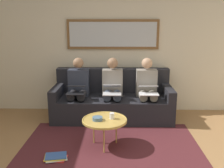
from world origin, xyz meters
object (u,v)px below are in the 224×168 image
Objects in this scene: laptop_silver at (112,89)px; magazine_stack at (56,157)px; couch at (112,101)px; framed_mirror at (113,34)px; person_middle at (112,87)px; coffee_table at (105,120)px; person_left at (147,87)px; laptop_white at (148,90)px; laptop_black at (76,89)px; person_right at (78,87)px; bowl at (97,119)px; cup at (112,116)px.

laptop_silver is 1.60m from magazine_stack.
framed_mirror reaches higher than couch.
couch is at bearing -90.00° from laptop_silver.
person_middle is 3.06× the size of laptop_silver.
framed_mirror is 1.05m from person_middle.
framed_mirror is 2.76× the size of coffee_table.
framed_mirror is at bearing -90.00° from person_middle.
person_middle reaches higher than coffee_table.
person_left is 3.06× the size of laptop_silver.
laptop_black is (1.28, 0.01, 0.00)m from laptop_white.
person_left reaches higher than laptop_white.
person_right is at bearing -10.75° from laptop_white.
laptop_white is at bearing 154.04° from couch.
laptop_silver is 0.68m from person_right.
laptop_white is at bearing -131.48° from bowl.
bowl is at bearing 17.86° from coffee_table.
person_left is at bearing -125.08° from bowl.
coffee_table is 1.96× the size of magazine_stack.
coffee_table is 1.75× the size of laptop_silver.
coffee_table is 7.22× the size of cup.
person_left is 0.64m from person_middle.
person_left is at bearing -90.00° from laptop_white.
cup is 1.31m from person_right.
laptop_white reaches higher than bowl.
person_right is 0.25m from laptop_black.
cup is 0.27× the size of magazine_stack.
laptop_silver is 1.16× the size of laptop_black.
laptop_white is at bearing 169.25° from person_right.
bowl is 1.27m from laptop_white.
framed_mirror is 4.81× the size of laptop_silver.
couch reaches higher than laptop_black.
magazine_stack is at bearing 43.25° from laptop_white.
laptop_white is at bearing -128.86° from coffee_table.
laptop_black is at bearing 90.00° from person_right.
person_right is (0.55, -1.15, 0.20)m from coffee_table.
person_right is (0.66, -1.12, 0.15)m from cup.
person_middle is 3.43× the size of magazine_stack.
laptop_silver is at bearing -178.21° from laptop_black.
person_left reaches higher than magazine_stack.
framed_mirror is 1.33m from laptop_black.
person_left is at bearing -122.43° from coffee_table.
laptop_white is 1.97m from magazine_stack.
framed_mirror is 1.23m from person_left.
laptop_white reaches higher than cup.
person_right is (0.64, -0.23, -0.02)m from laptop_silver.
coffee_table is (0.09, 1.61, -1.14)m from framed_mirror.
laptop_black is at bearing -93.86° from magazine_stack.
laptop_white is 1.05× the size of laptop_black.
person_left is 1.30m from laptop_black.
laptop_silver is at bearing -101.29° from bowl.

